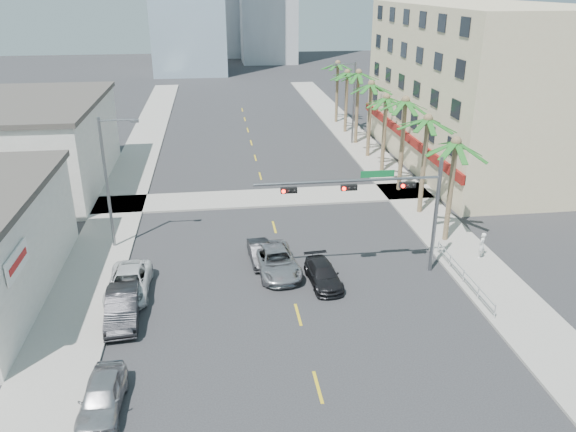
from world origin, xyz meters
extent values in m
plane|color=#262628|center=(0.00, 0.00, 0.00)|extent=(260.00, 260.00, 0.00)
cube|color=gray|center=(12.00, 20.00, 0.07)|extent=(4.00, 120.00, 0.15)
cube|color=gray|center=(-12.00, 20.00, 0.07)|extent=(4.00, 120.00, 0.15)
cube|color=gray|center=(0.00, 22.00, 0.07)|extent=(80.00, 4.00, 0.15)
cube|color=beige|center=(22.00, 30.00, 7.50)|extent=(15.00, 28.00, 15.00)
cube|color=maroon|center=(14.40, 30.00, 3.00)|extent=(0.30, 28.00, 0.80)
cube|color=beige|center=(-19.50, 28.00, 3.60)|extent=(11.00, 18.00, 7.20)
cylinder|color=slate|center=(9.00, 8.00, 3.60)|extent=(0.24, 0.24, 7.20)
cylinder|color=slate|center=(3.50, 8.00, 6.20)|extent=(11.00, 0.16, 0.16)
cube|color=#0C662D|center=(5.20, 8.00, 6.55)|extent=(2.00, 0.05, 0.40)
cube|color=black|center=(7.00, 7.85, 5.85)|extent=(0.95, 0.28, 0.32)
sphere|color=#FF0C05|center=(6.68, 7.69, 5.85)|extent=(0.22, 0.22, 0.22)
cube|color=black|center=(3.50, 7.85, 5.85)|extent=(0.95, 0.28, 0.32)
sphere|color=#FF0C05|center=(3.18, 7.69, 5.85)|extent=(0.22, 0.22, 0.22)
cube|color=black|center=(0.00, 7.85, 5.85)|extent=(0.95, 0.28, 0.32)
sphere|color=#FF0C05|center=(-0.32, 7.69, 5.85)|extent=(0.22, 0.22, 0.22)
cylinder|color=brown|center=(11.60, 12.00, 3.60)|extent=(0.36, 0.36, 7.20)
cylinder|color=brown|center=(11.60, 17.20, 3.78)|extent=(0.36, 0.36, 7.56)
cylinder|color=brown|center=(11.60, 22.40, 3.96)|extent=(0.36, 0.36, 7.92)
cylinder|color=brown|center=(11.60, 27.60, 3.60)|extent=(0.36, 0.36, 7.20)
cylinder|color=brown|center=(11.60, 32.80, 3.78)|extent=(0.36, 0.36, 7.56)
cylinder|color=brown|center=(11.60, 38.00, 3.96)|extent=(0.36, 0.36, 7.92)
cylinder|color=brown|center=(11.60, 43.20, 3.60)|extent=(0.36, 0.36, 7.20)
cylinder|color=brown|center=(11.60, 48.40, 3.78)|extent=(0.36, 0.36, 7.56)
cylinder|color=slate|center=(-11.20, 14.00, 4.50)|extent=(0.20, 0.20, 9.00)
cylinder|color=slate|center=(-10.10, 14.00, 8.80)|extent=(2.20, 0.12, 0.12)
cube|color=slate|center=(-9.00, 14.00, 8.70)|extent=(0.50, 0.25, 0.18)
cylinder|color=slate|center=(11.20, 38.00, 4.50)|extent=(0.20, 0.20, 9.00)
cylinder|color=slate|center=(10.10, 38.00, 8.80)|extent=(2.20, 0.12, 0.12)
cube|color=slate|center=(9.00, 38.00, 8.70)|extent=(0.50, 0.25, 0.18)
cylinder|color=silver|center=(10.30, 6.00, 0.55)|extent=(0.08, 8.00, 0.08)
cylinder|color=silver|center=(10.30, 6.00, 0.90)|extent=(0.08, 8.00, 0.08)
cylinder|color=silver|center=(10.30, 2.00, 0.50)|extent=(0.08, 0.08, 1.00)
cylinder|color=silver|center=(10.30, 4.00, 0.50)|extent=(0.08, 0.08, 1.00)
cylinder|color=silver|center=(10.30, 6.00, 0.50)|extent=(0.08, 0.08, 1.00)
cylinder|color=silver|center=(10.30, 8.00, 0.50)|extent=(0.08, 0.08, 1.00)
cylinder|color=silver|center=(10.30, 10.00, 0.50)|extent=(0.08, 0.08, 1.00)
imported|color=#A9A8AD|center=(-9.26, -2.25, 0.72)|extent=(1.79, 4.25, 1.44)
imported|color=black|center=(-9.38, 4.73, 0.78)|extent=(2.01, 4.83, 1.55)
imported|color=silver|center=(-9.40, 7.50, 0.71)|extent=(2.36, 5.12, 1.42)
imported|color=black|center=(-1.50, 10.60, 0.61)|extent=(1.55, 3.78, 1.22)
imported|color=#A3A2A7|center=(-0.63, 9.07, 0.74)|extent=(2.98, 5.55, 1.48)
imported|color=black|center=(2.00, 7.23, 0.61)|extent=(2.01, 4.32, 1.22)
imported|color=white|center=(12.80, 9.01, 1.02)|extent=(0.75, 0.74, 1.74)
camera|label=1|loc=(-3.99, -21.91, 16.75)|focal=35.00mm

